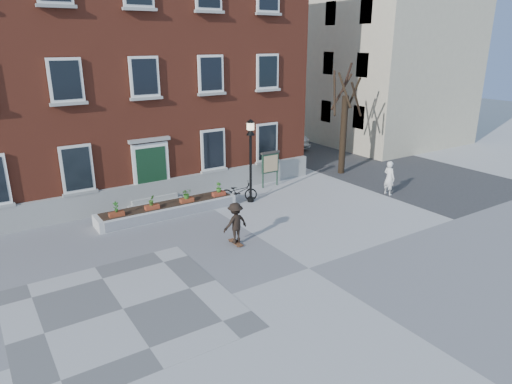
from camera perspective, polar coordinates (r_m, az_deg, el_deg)
ground at (r=15.62m, az=6.62°, el=-9.45°), size 100.00×100.00×0.00m
checker_patch at (r=13.92m, az=-16.29°, el=-13.85°), size 6.00×6.00×0.01m
bicycle at (r=21.64m, az=-2.19°, el=0.06°), size 1.85×1.34×0.93m
parked_car at (r=32.88m, az=3.45°, el=6.87°), size 1.52×4.36×1.44m
bystander at (r=23.35m, az=16.30°, el=1.70°), size 0.42×0.63×1.71m
brick_building at (r=25.47m, az=-17.93°, el=15.38°), size 18.40×10.85×12.60m
planter_assembly at (r=20.25m, az=-10.89°, el=-2.05°), size 6.20×1.12×1.15m
bare_tree at (r=26.21m, az=10.93°, el=8.23°), size 1.83×1.83×6.16m
side_street at (r=40.57m, az=8.90°, el=17.83°), size 15.20×36.00×14.50m
lamp_post at (r=20.97m, az=-0.69°, el=5.37°), size 0.40×0.40×3.93m
notice_board at (r=23.57m, az=1.79°, el=3.63°), size 1.10×0.16×1.87m
skateboarder at (r=16.92m, az=-2.59°, el=-3.89°), size 1.06×0.78×1.64m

